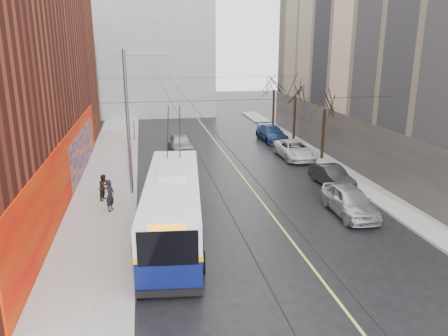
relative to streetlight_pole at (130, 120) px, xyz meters
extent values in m
plane|color=black|center=(6.14, -10.00, -4.85)|extent=(140.00, 140.00, 0.00)
cube|color=gray|center=(-1.86, 2.00, -4.77)|extent=(4.00, 60.00, 0.15)
cube|color=gray|center=(15.14, 2.00, -4.77)|extent=(2.00, 60.00, 0.15)
cube|color=#BFB74C|center=(7.64, 4.00, -4.84)|extent=(0.12, 50.00, 0.01)
cube|color=#D54204|center=(-3.82, 0.00, -2.85)|extent=(0.08, 28.00, 4.00)
cube|color=#05219B|center=(-3.78, 6.00, -3.25)|extent=(0.06, 12.00, 3.20)
cube|color=tan|center=(23.14, 4.00, 3.15)|extent=(14.00, 36.00, 16.00)
cube|color=#4C4742|center=(16.11, 4.00, -2.85)|extent=(0.06, 36.00, 4.00)
cube|color=gray|center=(0.14, 35.00, 4.15)|extent=(20.00, 12.00, 18.00)
cylinder|color=slate|center=(-0.16, 0.00, -0.35)|extent=(0.20, 0.20, 9.00)
cube|color=#5C0D13|center=(0.19, 0.00, -0.65)|extent=(0.04, 0.60, 1.10)
cylinder|color=slate|center=(1.04, 0.00, 3.85)|extent=(2.40, 0.10, 0.10)
cube|color=slate|center=(2.14, 0.00, 3.75)|extent=(0.50, 0.22, 0.12)
cylinder|color=black|center=(2.34, 5.00, 1.35)|extent=(0.02, 60.00, 0.02)
cylinder|color=black|center=(3.34, 5.00, 1.35)|extent=(0.02, 60.00, 0.02)
cylinder|color=black|center=(6.14, -4.00, 1.55)|extent=(18.00, 0.02, 0.02)
cylinder|color=black|center=(6.14, 12.00, 1.55)|extent=(18.00, 0.02, 0.02)
cylinder|color=black|center=(15.14, 6.00, -2.75)|extent=(0.24, 0.24, 4.20)
cylinder|color=black|center=(15.14, 13.00, -2.61)|extent=(0.24, 0.24, 4.48)
cylinder|color=black|center=(15.14, 20.00, -2.66)|extent=(0.24, 0.24, 4.37)
cube|color=black|center=(0.69, -10.70, -4.84)|extent=(2.40, 2.84, 0.01)
ellipsoid|color=slate|center=(2.32, -1.01, 2.92)|extent=(0.44, 0.20, 0.12)
ellipsoid|color=slate|center=(5.39, 1.31, 2.92)|extent=(0.44, 0.20, 0.12)
ellipsoid|color=slate|center=(3.41, 1.91, 2.25)|extent=(0.44, 0.20, 0.12)
cube|color=#091148|center=(2.02, -6.50, -3.92)|extent=(3.72, 11.92, 1.46)
cube|color=silver|center=(2.02, -6.50, -2.55)|extent=(3.72, 11.92, 1.27)
cube|color=gold|center=(2.02, -6.50, -3.19)|extent=(3.76, 11.96, 0.21)
cube|color=black|center=(1.42, -12.34, -2.70)|extent=(2.24, 0.27, 1.37)
cube|color=black|center=(2.62, -0.66, -2.70)|extent=(2.24, 0.27, 1.17)
cube|color=black|center=(0.74, -6.37, -2.65)|extent=(1.13, 10.69, 0.98)
cube|color=black|center=(3.30, -6.63, -2.65)|extent=(1.13, 10.69, 0.98)
cube|color=silver|center=(2.12, -5.53, -1.77)|extent=(1.66, 3.05, 0.29)
cube|color=black|center=(1.42, -12.38, -4.51)|extent=(2.54, 0.38, 0.29)
cylinder|color=black|center=(0.36, -10.26, -4.36)|extent=(0.39, 1.00, 0.98)
cylinder|color=black|center=(2.88, -10.52, -4.36)|extent=(0.39, 1.00, 0.98)
cylinder|color=black|center=(1.15, -2.48, -4.36)|extent=(0.39, 1.00, 0.98)
cylinder|color=black|center=(3.68, -2.74, -4.36)|extent=(0.39, 1.00, 0.98)
cylinder|color=black|center=(2.13, -2.09, -0.35)|extent=(0.40, 3.38, 2.40)
cylinder|color=black|center=(2.81, -2.16, -0.35)|extent=(0.40, 3.38, 2.40)
imported|color=#B6B7BB|center=(11.94, -5.55, -4.03)|extent=(2.06, 4.85, 1.64)
imported|color=black|center=(13.09, -0.56, -4.16)|extent=(1.87, 4.31, 1.38)
imported|color=silver|center=(13.14, 6.98, -4.11)|extent=(2.46, 5.31, 1.47)
imported|color=navy|center=(13.14, 13.83, -4.09)|extent=(2.35, 5.31, 1.52)
imported|color=#999A9E|center=(3.86, 10.94, -4.06)|extent=(2.17, 4.75, 1.58)
imported|color=black|center=(-1.28, -2.88, -3.78)|extent=(0.64, 0.78, 1.84)
imported|color=black|center=(-1.75, -0.99, -3.89)|extent=(0.85, 0.95, 1.61)
camera|label=1|loc=(0.80, -26.88, 4.48)|focal=35.00mm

